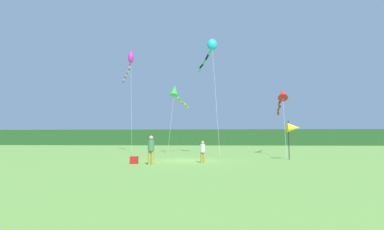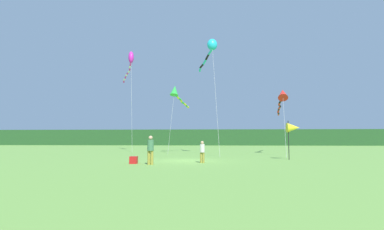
{
  "view_description": "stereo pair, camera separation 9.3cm",
  "coord_description": "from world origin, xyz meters",
  "px_view_note": "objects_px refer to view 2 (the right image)",
  "views": [
    {
      "loc": [
        1.68,
        -19.5,
        1.5
      ],
      "look_at": [
        0.0,
        6.0,
        3.6
      ],
      "focal_mm": 26.86,
      "sensor_mm": 36.0,
      "label": 1
    },
    {
      "loc": [
        1.77,
        -19.49,
        1.5
      ],
      "look_at": [
        0.0,
        6.0,
        3.6
      ],
      "focal_mm": 26.86,
      "sensor_mm": 36.0,
      "label": 2
    }
  ],
  "objects_px": {
    "person_adult": "(150,148)",
    "cooler_box": "(134,160)",
    "person_child": "(202,151)",
    "kite_magenta": "(130,62)",
    "kite_red": "(282,97)",
    "kite_cyan": "(211,48)",
    "banner_flag_pole": "(293,128)",
    "kite_green": "(176,93)"
  },
  "relations": [
    {
      "from": "cooler_box",
      "to": "banner_flag_pole",
      "type": "bearing_deg",
      "value": 20.99
    },
    {
      "from": "person_adult",
      "to": "banner_flag_pole",
      "type": "distance_m",
      "value": 10.5
    },
    {
      "from": "kite_magenta",
      "to": "kite_red",
      "type": "bearing_deg",
      "value": -16.96
    },
    {
      "from": "person_adult",
      "to": "kite_green",
      "type": "height_order",
      "value": "kite_green"
    },
    {
      "from": "kite_magenta",
      "to": "kite_green",
      "type": "distance_m",
      "value": 8.29
    },
    {
      "from": "person_child",
      "to": "person_adult",
      "type": "bearing_deg",
      "value": -154.01
    },
    {
      "from": "banner_flag_pole",
      "to": "kite_magenta",
      "type": "height_order",
      "value": "kite_magenta"
    },
    {
      "from": "banner_flag_pole",
      "to": "kite_red",
      "type": "height_order",
      "value": "kite_red"
    },
    {
      "from": "cooler_box",
      "to": "kite_cyan",
      "type": "xyz_separation_m",
      "value": [
        4.62,
        10.6,
        10.17
      ]
    },
    {
      "from": "banner_flag_pole",
      "to": "kite_cyan",
      "type": "height_order",
      "value": "kite_cyan"
    },
    {
      "from": "banner_flag_pole",
      "to": "kite_cyan",
      "type": "bearing_deg",
      "value": 131.76
    },
    {
      "from": "kite_cyan",
      "to": "kite_red",
      "type": "xyz_separation_m",
      "value": [
        6.93,
        0.76,
        -4.81
      ]
    },
    {
      "from": "kite_magenta",
      "to": "cooler_box",
      "type": "bearing_deg",
      "value": -72.61
    },
    {
      "from": "kite_red",
      "to": "person_adult",
      "type": "bearing_deg",
      "value": -131.24
    },
    {
      "from": "person_adult",
      "to": "banner_flag_pole",
      "type": "relative_size",
      "value": 0.6
    },
    {
      "from": "person_adult",
      "to": "cooler_box",
      "type": "xyz_separation_m",
      "value": [
        -1.13,
        0.53,
        -0.71
      ]
    },
    {
      "from": "person_adult",
      "to": "kite_green",
      "type": "xyz_separation_m",
      "value": [
        -0.24,
        13.42,
        5.43
      ]
    },
    {
      "from": "kite_magenta",
      "to": "person_adult",
      "type": "bearing_deg",
      "value": -69.7
    },
    {
      "from": "kite_red",
      "to": "cooler_box",
      "type": "bearing_deg",
      "value": -135.47
    },
    {
      "from": "person_child",
      "to": "cooler_box",
      "type": "height_order",
      "value": "person_child"
    },
    {
      "from": "cooler_box",
      "to": "kite_magenta",
      "type": "bearing_deg",
      "value": 107.39
    },
    {
      "from": "banner_flag_pole",
      "to": "person_child",
      "type": "bearing_deg",
      "value": -154.1
    },
    {
      "from": "kite_cyan",
      "to": "kite_magenta",
      "type": "bearing_deg",
      "value": 149.09
    },
    {
      "from": "cooler_box",
      "to": "person_adult",
      "type": "bearing_deg",
      "value": -25.1
    },
    {
      "from": "person_child",
      "to": "cooler_box",
      "type": "relative_size",
      "value": 3.06
    },
    {
      "from": "banner_flag_pole",
      "to": "kite_magenta",
      "type": "bearing_deg",
      "value": 141.54
    },
    {
      "from": "person_child",
      "to": "cooler_box",
      "type": "xyz_separation_m",
      "value": [
        -4.07,
        -0.91,
        -0.53
      ]
    },
    {
      "from": "banner_flag_pole",
      "to": "kite_green",
      "type": "bearing_deg",
      "value": 137.27
    },
    {
      "from": "person_adult",
      "to": "kite_red",
      "type": "bearing_deg",
      "value": 48.76
    },
    {
      "from": "person_adult",
      "to": "cooler_box",
      "type": "height_order",
      "value": "person_adult"
    },
    {
      "from": "person_child",
      "to": "kite_cyan",
      "type": "height_order",
      "value": "kite_cyan"
    },
    {
      "from": "person_adult",
      "to": "kite_green",
      "type": "distance_m",
      "value": 14.48
    },
    {
      "from": "cooler_box",
      "to": "kite_cyan",
      "type": "bearing_deg",
      "value": 66.46
    },
    {
      "from": "kite_green",
      "to": "kite_cyan",
      "type": "bearing_deg",
      "value": -31.59
    },
    {
      "from": "kite_green",
      "to": "banner_flag_pole",
      "type": "bearing_deg",
      "value": -42.73
    },
    {
      "from": "person_adult",
      "to": "kite_magenta",
      "type": "xyz_separation_m",
      "value": [
        -6.28,
        16.98,
        9.87
      ]
    },
    {
      "from": "person_child",
      "to": "kite_green",
      "type": "bearing_deg",
      "value": 104.88
    },
    {
      "from": "cooler_box",
      "to": "kite_magenta",
      "type": "relative_size",
      "value": 0.04
    },
    {
      "from": "cooler_box",
      "to": "kite_magenta",
      "type": "distance_m",
      "value": 20.22
    },
    {
      "from": "person_child",
      "to": "banner_flag_pole",
      "type": "xyz_separation_m",
      "value": [
        6.42,
        3.12,
        1.5
      ]
    },
    {
      "from": "kite_magenta",
      "to": "kite_cyan",
      "type": "distance_m",
      "value": 11.4
    },
    {
      "from": "kite_magenta",
      "to": "kite_cyan",
      "type": "relative_size",
      "value": 1.06
    }
  ]
}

